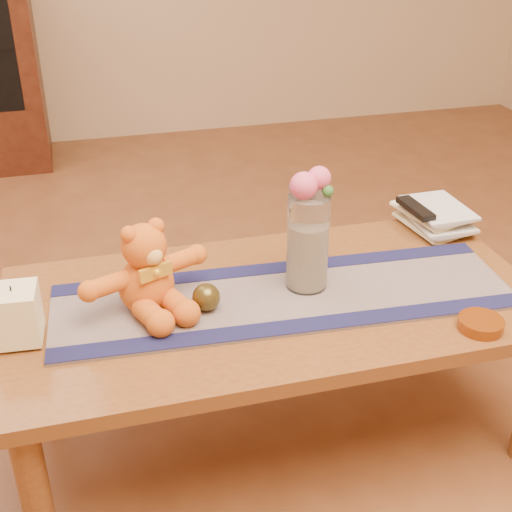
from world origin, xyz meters
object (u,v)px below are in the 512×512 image
object	(u,v)px
glass_vase	(308,242)
teddy_bear	(145,267)
book_bottom	(411,229)
bronze_ball	(206,297)
tv_remote	(415,208)
amber_dish	(481,324)
pillar_candle	(16,315)

from	to	relation	value
glass_vase	teddy_bear	bearing A→B (deg)	178.54
book_bottom	bronze_ball	bearing A→B (deg)	-166.01
tv_remote	amber_dish	world-z (taller)	tv_remote
teddy_bear	glass_vase	world-z (taller)	glass_vase
book_bottom	tv_remote	distance (m)	0.08
glass_vase	amber_dish	size ratio (longest dim) A/B	2.35
pillar_candle	amber_dish	size ratio (longest dim) A/B	1.18
pillar_candle	bronze_ball	bearing A→B (deg)	0.70
tv_remote	bronze_ball	bearing A→B (deg)	-163.74
glass_vase	bronze_ball	bearing A→B (deg)	-170.73
teddy_bear	tv_remote	size ratio (longest dim) A/B	2.06
bronze_ball	book_bottom	size ratio (longest dim) A/B	0.32
pillar_candle	book_bottom	bearing A→B (deg)	13.77
pillar_candle	glass_vase	distance (m)	0.74
book_bottom	amber_dish	size ratio (longest dim) A/B	2.01
teddy_bear	book_bottom	bearing A→B (deg)	-7.26
amber_dish	glass_vase	bearing A→B (deg)	139.83
teddy_bear	book_bottom	distance (m)	0.88
pillar_candle	book_bottom	xyz separation A→B (m)	(1.16, 0.28, -0.06)
teddy_bear	bronze_ball	size ratio (longest dim) A/B	4.64
pillar_candle	amber_dish	bearing A→B (deg)	-12.65
tv_remote	book_bottom	bearing A→B (deg)	90.00
glass_vase	bronze_ball	xyz separation A→B (m)	(-0.28, -0.05, -0.09)
glass_vase	book_bottom	distance (m)	0.50
pillar_candle	glass_vase	bearing A→B (deg)	4.00
pillar_candle	tv_remote	world-z (taller)	pillar_candle
pillar_candle	book_bottom	size ratio (longest dim) A/B	0.59
glass_vase	amber_dish	xyz separation A→B (m)	(0.35, -0.29, -0.12)
glass_vase	amber_dish	bearing A→B (deg)	-40.17
pillar_candle	bronze_ball	distance (m)	0.45
bronze_ball	tv_remote	world-z (taller)	tv_remote
tv_remote	amber_dish	bearing A→B (deg)	-102.87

